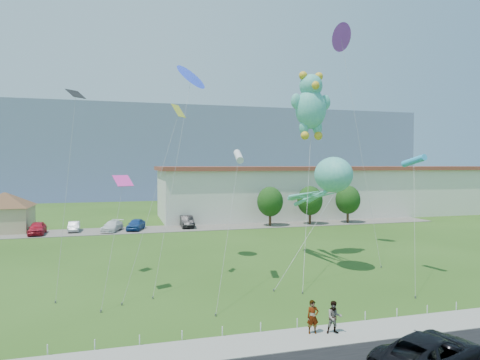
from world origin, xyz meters
name	(u,v)px	position (x,y,z in m)	size (l,w,h in m)	color
ground	(305,318)	(0.00, 0.00, 0.00)	(160.00, 160.00, 0.00)	#294B15
sidewalk	(328,336)	(0.00, -2.75, 0.05)	(80.00, 2.50, 0.10)	gray
parking_strip	(197,228)	(0.00, 35.00, 0.03)	(70.00, 6.00, 0.06)	#59544C
hill_ridge	(153,152)	(0.00, 120.00, 12.50)	(160.00, 50.00, 25.00)	slate
pavilion	(5,208)	(-24.00, 38.00, 3.02)	(9.20, 9.20, 5.00)	tan
warehouse	(339,190)	(26.00, 44.00, 4.12)	(61.00, 15.00, 8.20)	beige
rope_fence	(315,321)	(0.00, -1.30, 0.25)	(26.05, 0.05, 0.50)	white
tree_near	(270,202)	(10.00, 34.00, 3.39)	(3.60, 3.60, 5.47)	#3F2B19
tree_mid	(310,201)	(16.00, 34.00, 3.39)	(3.60, 3.60, 5.47)	#3F2B19
tree_far	(348,200)	(22.00, 34.00, 3.39)	(3.60, 3.60, 5.47)	#3F2B19
suv	(431,353)	(2.38, -7.20, 0.83)	(2.55, 5.53, 1.54)	black
pedestrian_left	(313,317)	(-0.62, -2.37, 0.93)	(0.60, 0.40, 1.65)	gray
pedestrian_right	(334,317)	(0.41, -2.65, 0.91)	(0.79, 0.61, 1.62)	gray
parked_car_red	(37,228)	(-19.68, 34.53, 0.82)	(1.79, 4.46, 1.52)	#B5162A
parked_car_silver	(74,226)	(-15.65, 35.87, 0.67)	(1.30, 3.73, 1.23)	#B9BAC1
parked_car_white	(112,226)	(-10.97, 34.80, 0.70)	(1.80, 4.42, 1.28)	white
parked_car_blue	(136,224)	(-8.04, 35.02, 0.77)	(1.69, 4.19, 1.43)	navy
parked_car_black	(187,221)	(-1.33, 35.82, 0.83)	(1.62, 4.66, 1.53)	black
octopus_kite	(326,183)	(6.43, 10.24, 6.97)	(7.87, 10.78, 9.12)	teal
teddy_bear_kite	(311,104)	(6.63, 13.66, 13.93)	(6.92, 10.88, 16.79)	teal
small_kite_black	(73,116)	(-12.99, 10.70, 11.92)	(1.55, 5.65, 14.03)	black
small_kite_pink	(121,191)	(-9.78, 6.80, 6.78)	(2.00, 3.92, 7.90)	#EA349F
small_kite_blue	(190,81)	(-4.09, 14.46, 15.59)	(4.88, 9.78, 16.66)	blue
small_kite_cyan	(414,162)	(11.74, 6.18, 8.73)	(3.88, 6.15, 9.24)	#2F9DD4
small_kite_white	(238,157)	(-1.68, 7.84, 9.02)	(3.38, 7.54, 9.54)	silver
small_kite_yellow	(173,131)	(-6.22, 8.92, 10.91)	(4.77, 5.32, 12.83)	gold
small_kite_purple	(342,43)	(11.24, 16.46, 20.45)	(1.80, 8.52, 21.73)	purple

